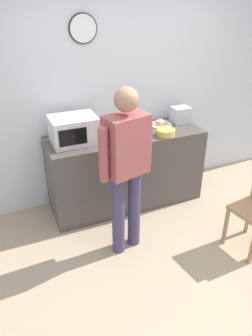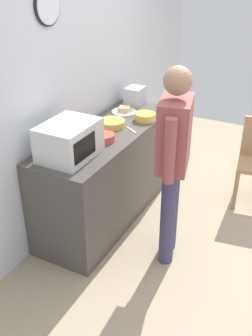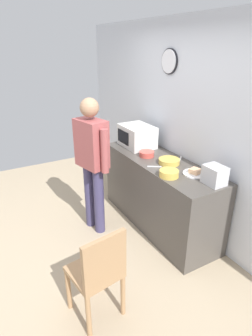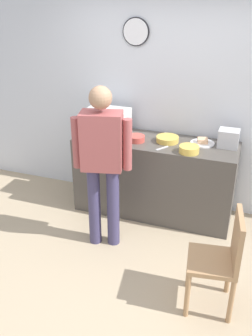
# 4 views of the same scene
# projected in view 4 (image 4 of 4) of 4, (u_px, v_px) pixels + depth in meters

# --- Properties ---
(ground_plane) EXTENTS (6.00, 6.00, 0.00)m
(ground_plane) POSITION_uv_depth(u_px,v_px,m) (127.00, 276.00, 3.68)
(ground_plane) COLOR tan
(back_wall) EXTENTS (5.40, 0.13, 2.60)m
(back_wall) POSITION_uv_depth(u_px,v_px,m) (172.00, 102.00, 4.46)
(back_wall) COLOR silver
(back_wall) RESTS_ON ground_plane
(kitchen_counter) EXTENTS (1.88, 0.62, 0.94)m
(kitchen_counter) POSITION_uv_depth(u_px,v_px,m) (154.00, 177.00, 4.53)
(kitchen_counter) COLOR #4C4742
(kitchen_counter) RESTS_ON ground_plane
(microwave) EXTENTS (0.50, 0.39, 0.30)m
(microwave) POSITION_uv_depth(u_px,v_px,m) (107.00, 122.00, 4.45)
(microwave) COLOR silver
(microwave) RESTS_ON kitchen_counter
(sandwich_plate) EXTENTS (0.27, 0.27, 0.07)m
(sandwich_plate) POSITION_uv_depth(u_px,v_px,m) (202.00, 142.00, 4.24)
(sandwich_plate) COLOR white
(sandwich_plate) RESTS_ON kitchen_counter
(salad_bowl) EXTENTS (0.26, 0.26, 0.06)m
(salad_bowl) POSITION_uv_depth(u_px,v_px,m) (167.00, 139.00, 4.29)
(salad_bowl) COLOR gold
(salad_bowl) RESTS_ON kitchen_counter
(cereal_bowl) EXTENTS (0.22, 0.22, 0.07)m
(cereal_bowl) POSITION_uv_depth(u_px,v_px,m) (189.00, 149.00, 4.01)
(cereal_bowl) COLOR gold
(cereal_bowl) RESTS_ON kitchen_counter
(mixing_bowl) EXTENTS (0.20, 0.20, 0.07)m
(mixing_bowl) POSITION_uv_depth(u_px,v_px,m) (136.00, 138.00, 4.30)
(mixing_bowl) COLOR #C64C42
(mixing_bowl) RESTS_ON kitchen_counter
(toaster) EXTENTS (0.22, 0.18, 0.20)m
(toaster) POSITION_uv_depth(u_px,v_px,m) (229.00, 138.00, 4.12)
(toaster) COLOR silver
(toaster) RESTS_ON kitchen_counter
(fork_utensil) EXTENTS (0.13, 0.14, 0.01)m
(fork_utensil) POSITION_uv_depth(u_px,v_px,m) (167.00, 134.00, 4.51)
(fork_utensil) COLOR silver
(fork_utensil) RESTS_ON kitchen_counter
(spoon_utensil) EXTENTS (0.11, 0.15, 0.01)m
(spoon_utensil) POSITION_uv_depth(u_px,v_px,m) (162.00, 148.00, 4.12)
(spoon_utensil) COLOR silver
(spoon_utensil) RESTS_ON kitchen_counter
(person_standing) EXTENTS (0.58, 0.33, 1.74)m
(person_standing) POSITION_uv_depth(u_px,v_px,m) (102.00, 158.00, 3.72)
(person_standing) COLOR #3D395F
(person_standing) RESTS_ON ground_plane
(wooden_chair) EXTENTS (0.46, 0.46, 0.94)m
(wooden_chair) POSITION_uv_depth(u_px,v_px,m) (222.00, 257.00, 3.12)
(wooden_chair) COLOR #A87F56
(wooden_chair) RESTS_ON ground_plane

